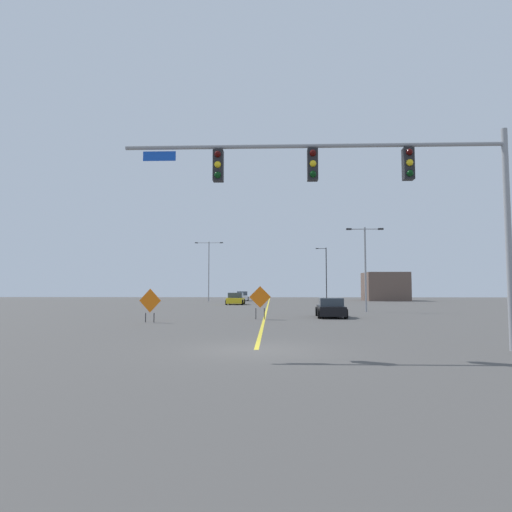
{
  "coord_description": "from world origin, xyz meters",
  "views": [
    {
      "loc": [
        0.51,
        -14.49,
        1.97
      ],
      "look_at": [
        -0.92,
        25.27,
        4.89
      ],
      "focal_mm": 31.26,
      "sensor_mm": 36.0,
      "label": 1
    }
  ],
  "objects": [
    {
      "name": "traffic_signal_assembly",
      "position": [
        3.64,
        -0.02,
        5.49
      ],
      "size": [
        12.6,
        0.44,
        7.19
      ],
      "color": "gray",
      "rests_on": "ground"
    },
    {
      "name": "construction_sign_median_far",
      "position": [
        -6.64,
        11.47,
        1.2
      ],
      "size": [
        1.36,
        0.35,
        1.96
      ],
      "color": "orange",
      "rests_on": "ground"
    },
    {
      "name": "car_black_approaching",
      "position": [
        4.55,
        16.46,
        0.61
      ],
      "size": [
        2.11,
        4.27,
        1.33
      ],
      "color": "black",
      "rests_on": "ground"
    },
    {
      "name": "ground",
      "position": [
        0.0,
        0.0,
        0.0
      ],
      "size": [
        174.31,
        174.31,
        0.0
      ],
      "primitive_type": "plane",
      "color": "#4C4947"
    },
    {
      "name": "street_lamp_far_left",
      "position": [
        8.5,
        23.83,
        4.32
      ],
      "size": [
        3.16,
        0.24,
        7.23
      ],
      "color": "gray",
      "rests_on": "ground"
    },
    {
      "name": "construction_sign_right_lane",
      "position": [
        -0.26,
        14.3,
        1.34
      ],
      "size": [
        1.4,
        0.08,
        2.13
      ],
      "color": "orange",
      "rests_on": "ground"
    },
    {
      "name": "road_centre_stripe",
      "position": [
        0.0,
        48.42,
        0.0
      ],
      "size": [
        0.16,
        96.84,
        0.01
      ],
      "color": "yellow",
      "rests_on": "ground"
    },
    {
      "name": "car_white_distant",
      "position": [
        -4.32,
        57.7,
        0.72
      ],
      "size": [
        2.24,
        4.4,
        1.52
      ],
      "color": "white",
      "rests_on": "ground"
    },
    {
      "name": "street_lamp_near_right",
      "position": [
        9.79,
        62.88,
        4.96
      ],
      "size": [
        1.86,
        0.24,
        9.07
      ],
      "color": "black",
      "rests_on": "ground"
    },
    {
      "name": "street_lamp_near_left",
      "position": [
        -9.29,
        54.13,
        5.46
      ],
      "size": [
        4.36,
        0.24,
        9.24
      ],
      "color": "gray",
      "rests_on": "ground"
    },
    {
      "name": "roadside_building_east",
      "position": [
        19.04,
        59.29,
        2.3
      ],
      "size": [
        6.69,
        6.24,
        4.6
      ],
      "color": "brown",
      "rests_on": "ground"
    },
    {
      "name": "car_yellow_passing",
      "position": [
        -4.02,
        40.79,
        0.68
      ],
      "size": [
        2.22,
        3.94,
        1.46
      ],
      "color": "gold",
      "rests_on": "ground"
    }
  ]
}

